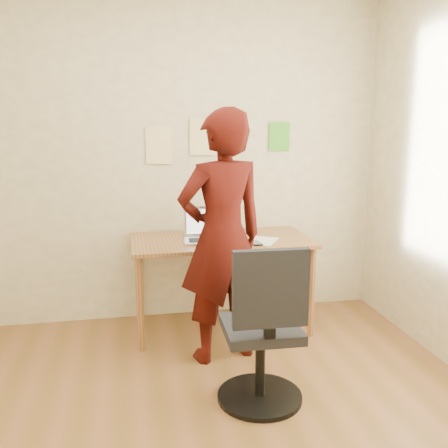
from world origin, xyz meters
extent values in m
cube|color=brown|center=(0.00, 0.00, -0.02)|extent=(3.50, 3.50, 0.04)
cube|color=beige|center=(0.00, 1.77, 1.35)|extent=(3.50, 0.04, 2.70)
cube|color=beige|center=(0.00, -1.77, 1.35)|extent=(3.50, 0.04, 2.70)
cube|color=#A06537|center=(0.34, 1.38, 0.72)|extent=(1.40, 0.70, 0.03)
cylinder|color=#A06537|center=(-0.31, 1.08, 0.35)|extent=(0.05, 0.05, 0.71)
cylinder|color=#A06537|center=(0.99, 1.08, 0.35)|extent=(0.05, 0.05, 0.71)
cylinder|color=#A06537|center=(-0.31, 1.68, 0.35)|extent=(0.05, 0.05, 0.71)
cylinder|color=#A06537|center=(0.99, 1.68, 0.35)|extent=(0.05, 0.05, 0.71)
cube|color=#B8B9C0|center=(0.21, 1.31, 0.75)|extent=(0.36, 0.27, 0.02)
cube|color=black|center=(0.21, 1.31, 0.76)|extent=(0.29, 0.16, 0.00)
cube|color=#B8B9C0|center=(0.23, 1.45, 0.87)|extent=(0.34, 0.10, 0.23)
cube|color=white|center=(0.23, 1.45, 0.87)|extent=(0.30, 0.08, 0.19)
cube|color=white|center=(0.64, 1.25, 0.74)|extent=(0.31, 0.34, 0.00)
cube|color=black|center=(0.57, 1.17, 0.75)|extent=(0.08, 0.14, 0.01)
cube|color=#3F4C59|center=(0.57, 1.17, 0.75)|extent=(0.07, 0.12, 0.00)
cube|color=#F7DE93|center=(-0.10, 1.74, 1.45)|extent=(0.21, 0.00, 0.30)
cube|color=#F7DE93|center=(0.25, 1.74, 1.52)|extent=(0.21, 0.00, 0.30)
cube|color=#4EB829|center=(0.91, 1.74, 1.52)|extent=(0.18, 0.00, 0.24)
cube|color=black|center=(0.37, 0.29, 0.45)|extent=(0.45, 0.45, 0.06)
cube|color=black|center=(0.36, 0.08, 0.77)|extent=(0.42, 0.06, 0.43)
cube|color=black|center=(0.36, 0.09, 0.55)|extent=(0.06, 0.04, 0.12)
cylinder|color=black|center=(0.37, 0.29, 0.22)|extent=(0.06, 0.06, 0.43)
cylinder|color=black|center=(0.37, 0.29, 0.01)|extent=(0.51, 0.51, 0.03)
imported|color=#3B0C08|center=(0.25, 0.88, 0.87)|extent=(0.72, 0.57, 1.74)
camera|label=1|loc=(-0.38, -2.36, 1.66)|focal=40.00mm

